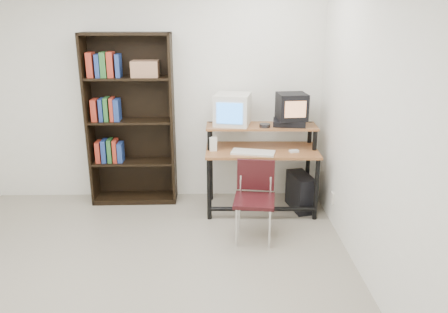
{
  "coord_description": "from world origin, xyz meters",
  "views": [
    {
      "loc": [
        0.74,
        -3.17,
        2.18
      ],
      "look_at": [
        0.81,
        1.1,
        0.79
      ],
      "focal_mm": 35.0,
      "sensor_mm": 36.0,
      "label": 1
    }
  ],
  "objects_px": {
    "school_chair": "(255,192)",
    "bookshelf": "(131,119)",
    "crt_tv": "(292,107)",
    "pc_tower": "(300,192)",
    "crt_monitor": "(233,110)",
    "computer_desk": "(261,152)"
  },
  "relations": [
    {
      "from": "crt_tv",
      "to": "bookshelf",
      "type": "xyz_separation_m",
      "value": [
        -1.86,
        0.2,
        -0.18
      ]
    },
    {
      "from": "pc_tower",
      "to": "school_chair",
      "type": "xyz_separation_m",
      "value": [
        -0.6,
        -0.67,
        0.28
      ]
    },
    {
      "from": "crt_monitor",
      "to": "bookshelf",
      "type": "bearing_deg",
      "value": -174.85
    },
    {
      "from": "pc_tower",
      "to": "school_chair",
      "type": "bearing_deg",
      "value": -143.69
    },
    {
      "from": "computer_desk",
      "to": "bookshelf",
      "type": "distance_m",
      "value": 1.58
    },
    {
      "from": "school_chair",
      "to": "bookshelf",
      "type": "bearing_deg",
      "value": 152.54
    },
    {
      "from": "crt_monitor",
      "to": "pc_tower",
      "type": "relative_size",
      "value": 1.02
    },
    {
      "from": "pc_tower",
      "to": "crt_tv",
      "type": "bearing_deg",
      "value": 126.11
    },
    {
      "from": "school_chair",
      "to": "bookshelf",
      "type": "xyz_separation_m",
      "value": [
        -1.39,
        0.99,
        0.53
      ]
    },
    {
      "from": "school_chair",
      "to": "crt_tv",
      "type": "bearing_deg",
      "value": 67.38
    },
    {
      "from": "crt_tv",
      "to": "pc_tower",
      "type": "bearing_deg",
      "value": -47.26
    },
    {
      "from": "crt_monitor",
      "to": "pc_tower",
      "type": "distance_m",
      "value": 1.24
    },
    {
      "from": "crt_tv",
      "to": "computer_desk",
      "type": "bearing_deg",
      "value": -170.05
    },
    {
      "from": "pc_tower",
      "to": "computer_desk",
      "type": "bearing_deg",
      "value": 165.18
    },
    {
      "from": "pc_tower",
      "to": "school_chair",
      "type": "distance_m",
      "value": 0.94
    },
    {
      "from": "crt_monitor",
      "to": "pc_tower",
      "type": "bearing_deg",
      "value": -0.06
    },
    {
      "from": "computer_desk",
      "to": "crt_tv",
      "type": "xyz_separation_m",
      "value": [
        0.34,
        0.09,
        0.5
      ]
    },
    {
      "from": "pc_tower",
      "to": "bookshelf",
      "type": "xyz_separation_m",
      "value": [
        -1.98,
        0.32,
        0.81
      ]
    },
    {
      "from": "pc_tower",
      "to": "bookshelf",
      "type": "height_order",
      "value": "bookshelf"
    },
    {
      "from": "crt_tv",
      "to": "bookshelf",
      "type": "height_order",
      "value": "bookshelf"
    },
    {
      "from": "crt_monitor",
      "to": "school_chair",
      "type": "distance_m",
      "value": 1.09
    },
    {
      "from": "computer_desk",
      "to": "school_chair",
      "type": "height_order",
      "value": "computer_desk"
    }
  ]
}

